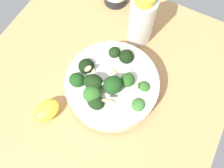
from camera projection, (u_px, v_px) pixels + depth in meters
ground_plane at (103, 80)px, 57.32cm from camera, size 60.75×60.75×4.54cm
bowl_of_broccoli at (111, 84)px, 50.25cm from camera, size 20.92×20.92×9.77cm
lemon_wedge at (46, 111)px, 49.89cm from camera, size 6.62×7.55×3.69cm
bottle_tall at (141, 20)px, 53.14cm from camera, size 6.16×6.16×15.11cm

